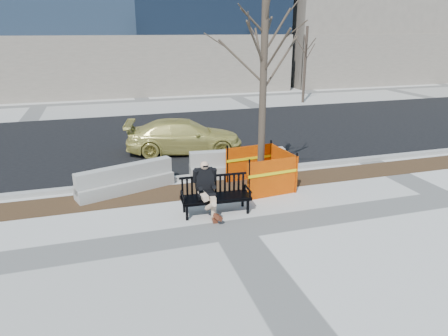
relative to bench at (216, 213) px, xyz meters
The scene contains 11 objects.
ground 0.99m from the bench, 83.10° to the right, with size 120.00×120.00×0.00m, color beige.
mulch_strip 1.63m from the bench, 85.82° to the left, with size 40.00×1.20×0.02m, color #47301C.
asphalt_street 7.82m from the bench, 89.13° to the left, with size 60.00×10.40×0.01m, color black.
curb 2.57m from the bench, 87.36° to the left, with size 60.00×0.25×0.12m, color #9E9B93.
bench is the anchor object (origin of this frame).
seated_man 0.25m from the bench, 165.84° to the left, with size 0.58×0.96×1.35m, color black, non-canonical shape.
tree_fence 2.16m from the bench, 37.17° to the left, with size 2.34×2.34×5.85m, color #FD5E00, non-canonical shape.
sedan 5.48m from the bench, 86.44° to the left, with size 1.73×4.26×1.24m, color tan.
jersey_barrier_left 2.94m from the bench, 134.31° to the left, with size 2.80×0.56×0.80m, color #A09E95, non-canonical shape.
jersey_barrier_right 2.80m from the bench, 59.96° to the left, with size 3.00×0.60×0.86m, color #9E9C94, non-canonical shape.
far_tree_right 17.06m from the bench, 55.41° to the left, with size 1.82×1.82×4.91m, color #43352B, non-canonical shape.
Camera 1 is at (-2.65, -8.05, 4.42)m, focal length 32.69 mm.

